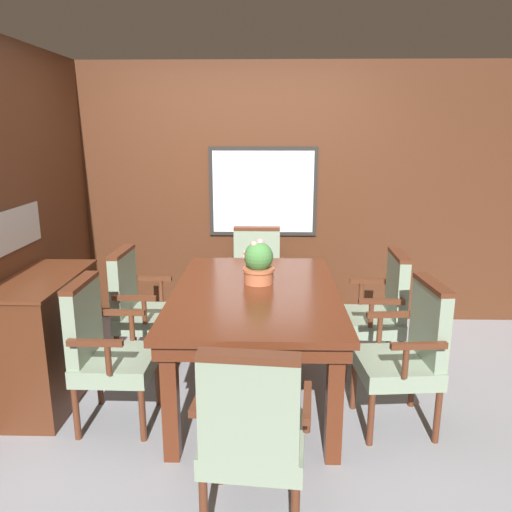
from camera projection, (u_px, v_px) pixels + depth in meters
ground_plane at (235, 406)px, 3.42m from camera, size 14.00×14.00×0.00m
wall_back at (245, 196)px, 4.76m from camera, size 7.20×0.08×2.45m
dining_table at (255, 303)px, 3.45m from camera, size 1.13×1.73×0.78m
chair_head_far at (256, 275)px, 4.68m from camera, size 0.53×0.48×0.95m
chair_right_near at (408, 350)px, 3.10m from camera, size 0.51×0.55×0.95m
chair_left_near at (104, 347)px, 3.13m from camera, size 0.48×0.53×0.95m
chair_right_far at (380, 308)px, 3.82m from camera, size 0.49×0.54×0.95m
chair_head_near at (252, 431)px, 2.27m from camera, size 0.55×0.51×0.95m
chair_left_far at (140, 305)px, 3.89m from camera, size 0.49×0.54×0.95m
potted_plant at (258, 263)px, 3.54m from camera, size 0.23×0.24×0.32m
sideboard_cabinet at (47, 339)px, 3.45m from camera, size 0.45×0.97×0.88m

